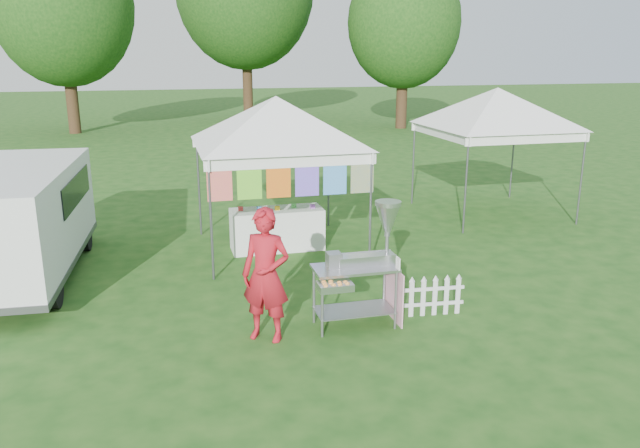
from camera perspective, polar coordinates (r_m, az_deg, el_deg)
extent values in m
plane|color=#194814|center=(9.29, 0.38, -8.64)|extent=(120.00, 120.00, 0.00)
cylinder|color=#59595E|center=(10.66, -9.94, 0.31)|extent=(0.04, 0.04, 2.10)
cylinder|color=#59595E|center=(11.23, 4.64, 1.27)|extent=(0.04, 0.04, 2.10)
cylinder|color=#59595E|center=(13.42, -11.01, 3.37)|extent=(0.04, 0.04, 2.10)
cylinder|color=#59595E|center=(13.88, 0.78, 4.06)|extent=(0.04, 0.04, 2.10)
cube|color=white|center=(10.66, -2.52, 5.75)|extent=(3.00, 0.03, 0.22)
cube|color=white|center=(13.41, -5.11, 7.72)|extent=(3.00, 0.03, 0.22)
pyramid|color=white|center=(11.92, -4.05, 11.61)|extent=(4.24, 4.24, 0.90)
cylinder|color=#59595E|center=(10.64, -2.52, 6.18)|extent=(3.00, 0.03, 0.03)
cube|color=#C71875|center=(10.52, -9.18, 3.94)|extent=(0.42, 0.01, 0.70)
cube|color=#18901E|center=(10.58, -6.48, 4.11)|extent=(0.42, 0.01, 0.70)
cube|color=red|center=(10.66, -3.82, 4.26)|extent=(0.42, 0.01, 0.70)
cube|color=#AE1BC2|center=(10.76, -1.19, 4.40)|extent=(0.42, 0.01, 0.70)
cube|color=blue|center=(10.88, 1.37, 4.52)|extent=(0.42, 0.01, 0.70)
cube|color=#E2AC0B|center=(11.03, 3.88, 4.64)|extent=(0.42, 0.01, 0.70)
cylinder|color=#59595E|center=(13.62, 13.19, 3.43)|extent=(0.04, 0.04, 2.10)
cylinder|color=#59595E|center=(15.14, 22.77, 3.81)|extent=(0.04, 0.04, 2.10)
cylinder|color=#59595E|center=(16.14, 8.53, 5.50)|extent=(0.04, 0.04, 2.10)
cylinder|color=#59595E|center=(17.44, 17.19, 5.72)|extent=(0.04, 0.04, 2.10)
cube|color=white|center=(14.18, 18.56, 7.40)|extent=(3.00, 0.03, 0.22)
cube|color=white|center=(16.61, 13.23, 8.86)|extent=(3.00, 0.03, 0.22)
pyramid|color=white|center=(15.30, 15.96, 11.91)|extent=(4.24, 4.24, 0.90)
cylinder|color=#59595E|center=(14.17, 18.58, 7.72)|extent=(3.00, 0.03, 0.03)
cylinder|color=#311A12|center=(32.46, -21.79, 11.19)|extent=(0.56, 0.56, 3.96)
ellipsoid|color=#34611B|center=(32.48, -22.50, 17.99)|extent=(6.40, 6.40, 7.36)
cylinder|color=#311A12|center=(36.59, -6.65, 13.21)|extent=(0.56, 0.56, 4.84)
cylinder|color=#311A12|center=(32.63, 7.49, 11.76)|extent=(0.56, 0.56, 3.52)
ellipsoid|color=#34611B|center=(32.59, 7.71, 17.81)|extent=(5.60, 5.60, 6.44)
cylinder|color=gray|center=(8.56, 0.21, -7.63)|extent=(0.04, 0.04, 0.87)
cylinder|color=gray|center=(8.87, 6.94, -6.91)|extent=(0.04, 0.04, 0.87)
cylinder|color=gray|center=(9.00, -0.56, -6.46)|extent=(0.04, 0.04, 0.87)
cylinder|color=gray|center=(9.28, 5.88, -5.82)|extent=(0.04, 0.04, 0.87)
cube|color=gray|center=(8.99, 3.14, -7.84)|extent=(1.11, 0.56, 0.01)
cube|color=#B7B7BC|center=(8.76, 3.21, -4.05)|extent=(1.17, 0.59, 0.04)
cube|color=#B7B7BC|center=(8.82, 4.21, -3.28)|extent=(0.83, 0.25, 0.15)
cube|color=gray|center=(8.68, 1.28, -3.32)|extent=(0.20, 0.22, 0.21)
cylinder|color=gray|center=(8.82, 6.17, -0.99)|extent=(0.05, 0.05, 0.87)
cone|color=#B7B7BC|center=(8.75, 6.22, 0.53)|extent=(0.35, 0.35, 0.39)
cylinder|color=#B7B7BC|center=(8.70, 6.26, 1.89)|extent=(0.37, 0.37, 0.06)
cube|color=#B7B7BC|center=(8.35, 1.39, -5.72)|extent=(0.47, 0.30, 0.10)
cube|color=pink|center=(9.09, 6.76, -6.32)|extent=(0.03, 0.73, 0.79)
cube|color=white|center=(8.64, 7.14, -3.59)|extent=(0.02, 0.14, 0.17)
imported|color=#A91420|center=(8.38, -4.97, -4.68)|extent=(0.80, 0.73, 1.84)
cube|color=silver|center=(11.72, -26.11, 0.66)|extent=(2.11, 4.67, 1.60)
cube|color=#59595E|center=(11.93, -25.66, -3.06)|extent=(2.13, 4.72, 0.11)
cube|color=silver|center=(13.66, -23.92, 1.15)|extent=(1.77, 0.75, 0.82)
cube|color=black|center=(11.97, -21.37, 2.93)|extent=(0.17, 2.51, 0.50)
cube|color=black|center=(13.85, -23.93, 4.24)|extent=(1.55, 0.12, 0.50)
cylinder|color=black|center=(10.39, -23.27, -5.44)|extent=(0.24, 0.63, 0.62)
cylinder|color=black|center=(13.12, -20.76, -0.96)|extent=(0.24, 0.63, 0.62)
cube|color=silver|center=(9.30, 7.29, -6.89)|extent=(0.07, 0.03, 0.56)
cube|color=silver|center=(9.35, 8.35, -6.80)|extent=(0.07, 0.03, 0.56)
cube|color=silver|center=(9.40, 9.40, -6.71)|extent=(0.07, 0.03, 0.56)
cube|color=silver|center=(9.46, 10.44, -6.62)|extent=(0.07, 0.03, 0.56)
cube|color=silver|center=(9.52, 11.47, -6.53)|extent=(0.07, 0.03, 0.56)
cube|color=silver|center=(9.58, 12.48, -6.44)|extent=(0.07, 0.03, 0.56)
cube|color=silver|center=(9.47, 9.90, -7.23)|extent=(1.08, 0.12, 0.05)
cube|color=silver|center=(9.38, 9.97, -5.87)|extent=(1.08, 0.12, 0.05)
cube|color=white|center=(12.36, -3.95, -0.47)|extent=(1.80, 0.70, 0.82)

